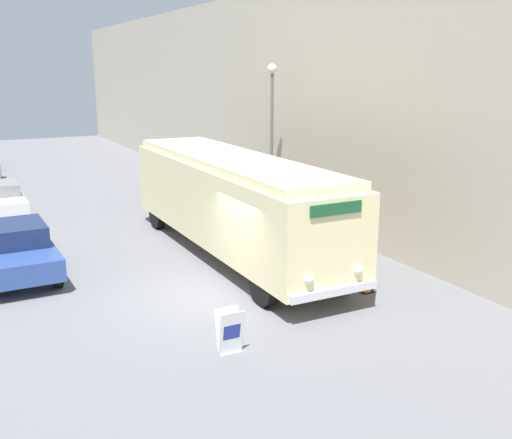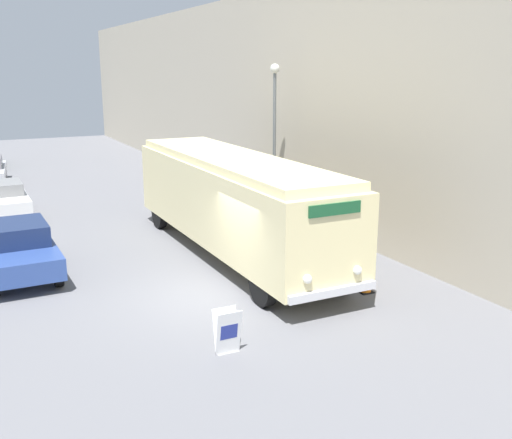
% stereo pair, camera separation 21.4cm
% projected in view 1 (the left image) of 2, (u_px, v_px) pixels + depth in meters
% --- Properties ---
extents(ground_plane, '(80.00, 80.00, 0.00)m').
position_uv_depth(ground_plane, '(214.00, 296.00, 15.61)').
color(ground_plane, slate).
extents(building_wall_right, '(0.30, 60.00, 8.86)m').
position_uv_depth(building_wall_right, '(255.00, 100.00, 25.96)').
color(building_wall_right, '#B2A893').
rests_on(building_wall_right, ground_plane).
extents(vintage_bus, '(2.54, 11.36, 3.16)m').
position_uv_depth(vintage_bus, '(232.00, 199.00, 18.69)').
color(vintage_bus, black).
rests_on(vintage_bus, ground_plane).
extents(sign_board, '(0.54, 0.36, 0.95)m').
position_uv_depth(sign_board, '(230.00, 332.00, 12.44)').
color(sign_board, gray).
rests_on(sign_board, ground_plane).
extents(streetlamp, '(0.36, 0.36, 5.95)m').
position_uv_depth(streetlamp, '(272.00, 119.00, 22.59)').
color(streetlamp, '#595E60').
rests_on(streetlamp, ground_plane).
extents(parked_car_near, '(1.93, 4.31, 1.53)m').
position_uv_depth(parked_car_near, '(17.00, 250.00, 16.98)').
color(parked_car_near, black).
rests_on(parked_car_near, ground_plane).
extents(traffic_cone, '(0.36, 0.36, 0.56)m').
position_uv_depth(traffic_cone, '(366.00, 282.00, 15.88)').
color(traffic_cone, black).
rests_on(traffic_cone, ground_plane).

